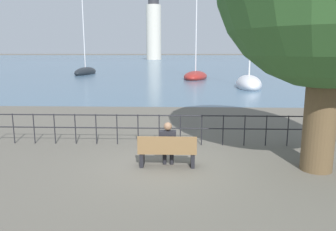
# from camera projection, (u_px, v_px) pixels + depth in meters

# --- Properties ---
(ground_plane) EXTENTS (1000.00, 1000.00, 0.00)m
(ground_plane) POSITION_uv_depth(u_px,v_px,m) (167.00, 166.00, 9.13)
(ground_plane) COLOR #605B51
(harbor_water) EXTENTS (600.00, 300.00, 0.01)m
(harbor_water) POSITION_uv_depth(u_px,v_px,m) (179.00, 58.00, 165.99)
(harbor_water) COLOR slate
(harbor_water) RESTS_ON ground_plane
(park_bench) EXTENTS (1.61, 0.45, 0.90)m
(park_bench) POSITION_uv_depth(u_px,v_px,m) (167.00, 152.00, 8.99)
(park_bench) COLOR brown
(park_bench) RESTS_ON ground_plane
(seated_person_left) EXTENTS (0.45, 0.35, 1.25)m
(seated_person_left) POSITION_uv_depth(u_px,v_px,m) (168.00, 142.00, 9.01)
(seated_person_left) COLOR black
(seated_person_left) RESTS_ON ground_plane
(promenade_railing) EXTENTS (12.31, 0.04, 1.05)m
(promenade_railing) POSITION_uv_depth(u_px,v_px,m) (170.00, 125.00, 11.09)
(promenade_railing) COLOR black
(promenade_railing) RESTS_ON ground_plane
(sailboat_0) EXTENTS (2.34, 7.21, 12.46)m
(sailboat_0) POSITION_uv_depth(u_px,v_px,m) (86.00, 72.00, 46.61)
(sailboat_0) COLOR black
(sailboat_0) RESTS_ON ground_plane
(sailboat_1) EXTENTS (3.09, 7.09, 9.55)m
(sailboat_1) POSITION_uv_depth(u_px,v_px,m) (328.00, 73.00, 42.99)
(sailboat_1) COLOR white
(sailboat_1) RESTS_ON ground_plane
(sailboat_3) EXTENTS (3.71, 6.29, 12.30)m
(sailboat_3) POSITION_uv_depth(u_px,v_px,m) (195.00, 76.00, 38.59)
(sailboat_3) COLOR maroon
(sailboat_3) RESTS_ON ground_plane
(sailboat_4) EXTENTS (2.65, 5.87, 10.72)m
(sailboat_4) POSITION_uv_depth(u_px,v_px,m) (249.00, 84.00, 28.93)
(sailboat_4) COLOR silver
(sailboat_4) RESTS_ON ground_plane
(harbor_lighthouse) EXTENTS (6.08, 6.08, 26.04)m
(harbor_lighthouse) POSITION_uv_depth(u_px,v_px,m) (154.00, 29.00, 131.18)
(harbor_lighthouse) COLOR beige
(harbor_lighthouse) RESTS_ON ground_plane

